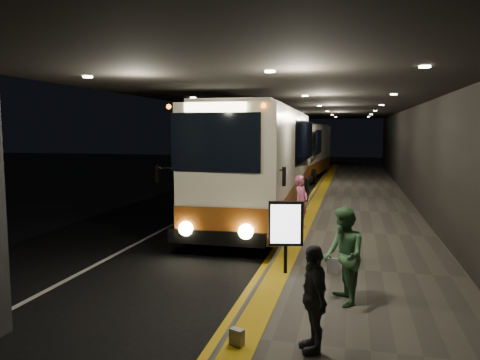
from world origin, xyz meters
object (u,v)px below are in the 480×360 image
at_px(passenger_waiting_green, 344,256).
at_px(info_sign, 286,225).
at_px(coach_main, 263,166).
at_px(bag_polka, 333,266).
at_px(bag_plain, 237,337).
at_px(coach_second, 303,153).
at_px(stanchion_post, 295,224).
at_px(passenger_boarding, 301,202).
at_px(passenger_waiting_grey, 313,298).

height_order(passenger_waiting_green, info_sign, passenger_waiting_green).
distance_m(coach_main, bag_polka, 8.09).
bearing_deg(bag_plain, bag_polka, 72.70).
distance_m(coach_second, stanchion_post, 19.53).
bearing_deg(coach_main, coach_second, 88.13).
height_order(bag_plain, info_sign, info_sign).
height_order(passenger_waiting_green, stanchion_post, passenger_waiting_green).
bearing_deg(bag_plain, coach_main, 98.95).
bearing_deg(bag_polka, coach_second, 97.82).
relative_size(coach_main, bag_polka, 38.53).
xyz_separation_m(coach_main, passenger_waiting_green, (3.28, -9.17, -0.90)).
relative_size(passenger_waiting_green, bag_polka, 5.33).
bearing_deg(passenger_waiting_green, bag_polka, 170.74).
bearing_deg(passenger_boarding, bag_plain, -156.77).
bearing_deg(passenger_waiting_grey, coach_main, 173.97).
bearing_deg(info_sign, bag_plain, -105.05).
bearing_deg(passenger_boarding, info_sign, -154.46).
bearing_deg(passenger_waiting_grey, bag_plain, -103.67).
distance_m(coach_main, stanchion_post, 5.06).
relative_size(passenger_boarding, info_sign, 1.06).
relative_size(coach_second, bag_plain, 44.36).
height_order(passenger_boarding, info_sign, passenger_boarding).
relative_size(coach_second, stanchion_post, 11.14).
bearing_deg(stanchion_post, bag_plain, -90.33).
relative_size(coach_main, passenger_waiting_green, 7.23).
xyz_separation_m(passenger_boarding, bag_plain, (0.00, -8.66, -0.74)).
distance_m(passenger_waiting_green, info_sign, 2.04).
xyz_separation_m(passenger_boarding, passenger_waiting_grey, (1.12, -8.53, -0.08)).
height_order(coach_second, passenger_boarding, coach_second).
relative_size(coach_second, passenger_waiting_grey, 7.41).
distance_m(passenger_boarding, info_sign, 4.96).
bearing_deg(info_sign, passenger_waiting_grey, -87.58).
height_order(passenger_waiting_grey, bag_polka, passenger_waiting_grey).
xyz_separation_m(passenger_waiting_grey, stanchion_post, (-1.08, 6.64, -0.27)).
height_order(coach_main, passenger_waiting_green, coach_main).
relative_size(passenger_waiting_green, bag_plain, 6.86).
bearing_deg(bag_plain, passenger_boarding, 90.00).
relative_size(coach_second, info_sign, 7.14).
xyz_separation_m(coach_second, stanchion_post, (1.84, -19.42, -1.08)).
bearing_deg(passenger_waiting_grey, passenger_boarding, 166.90).
relative_size(passenger_waiting_grey, info_sign, 0.96).
bearing_deg(coach_main, info_sign, -77.33).
xyz_separation_m(passenger_boarding, stanchion_post, (0.04, -1.89, -0.34)).
xyz_separation_m(coach_main, info_sign, (1.98, -7.61, -0.70)).
relative_size(bag_polka, bag_plain, 1.29).
distance_m(passenger_waiting_green, bag_polka, 2.00).
distance_m(passenger_boarding, passenger_waiting_grey, 8.60).
distance_m(coach_second, passenger_waiting_grey, 26.23).
relative_size(passenger_boarding, passenger_waiting_green, 0.96).
height_order(passenger_waiting_grey, info_sign, info_sign).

